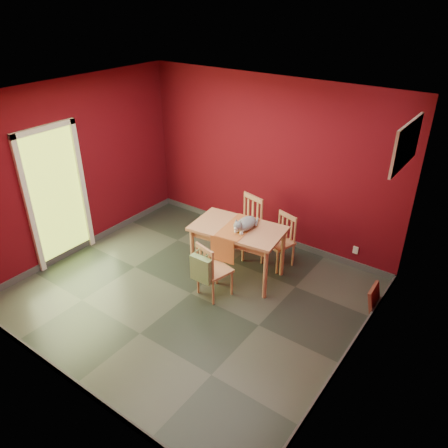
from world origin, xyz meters
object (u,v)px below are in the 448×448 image
Objects in this scene: dining_table at (238,233)px; chair_far_right at (280,240)px; chair_near at (212,269)px; chair_far_left at (246,225)px; tote_bag at (201,269)px; cat at (246,221)px; picture_frame at (374,299)px.

chair_far_right is (0.36, 0.62, -0.28)m from dining_table.
dining_table is 1.65× the size of chair_near.
chair_far_right is at bearing 59.61° from dining_table.
tote_bag is at bearing -80.58° from chair_far_left.
chair_far_right is at bearing 44.07° from cat.
chair_near is 2.33× the size of picture_frame.
picture_frame is (1.96, 1.20, -0.35)m from tote_bag.
chair_near is at bearing -89.95° from dining_table.
chair_far_right is at bearing 171.82° from picture_frame.
dining_table is 1.65× the size of chair_far_right.
dining_table is 3.17× the size of tote_bag.
picture_frame is (1.81, 0.36, -0.75)m from cat.
chair_far_left is 1.14× the size of chair_far_right.
chair_far_left is at bearing 179.02° from chair_far_right.
chair_far_left is 2.06× the size of cat.
dining_table is 3.85× the size of picture_frame.
chair_far_right is 1.60m from picture_frame.
cat is at bearing 15.97° from dining_table.
cat reaches higher than chair_near.
chair_far_left is at bearing 99.42° from tote_bag.
chair_near is 0.82m from cat.
picture_frame is at bearing -8.18° from chair_far_right.
dining_table is 0.25m from cat.
picture_frame is at bearing -6.12° from chair_far_left.
dining_table is at bearing -168.45° from picture_frame.
chair_far_right reaches higher than dining_table.
chair_near is 1.80× the size of cat.
tote_bag is 1.21× the size of picture_frame.
tote_bag is (0.24, -1.44, 0.05)m from chair_far_left.
picture_frame is (1.93, 0.39, -0.53)m from dining_table.
picture_frame is (2.19, -0.24, -0.31)m from chair_far_left.
cat is at bearing -57.42° from chair_far_left.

